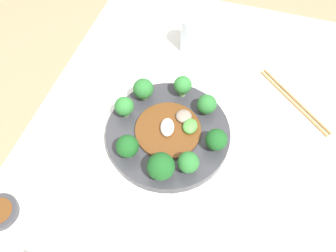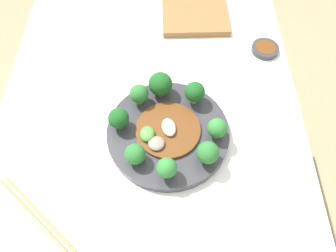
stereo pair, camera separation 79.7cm
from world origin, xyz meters
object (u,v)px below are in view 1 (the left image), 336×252
broccoli_south (216,140)px  broccoli_north (124,106)px  drinking_glass (192,34)px  chopsticks (294,101)px  broccoli_east (183,85)px  broccoli_northeast (143,89)px  broccoli_southwest (188,162)px  broccoli_northwest (127,147)px  stirfry_center (171,128)px  plate (168,133)px  broccoli_west (161,167)px  broccoli_southeast (207,104)px

broccoli_south → broccoli_north: bearing=83.4°
drinking_glass → chopsticks: bearing=-109.5°
broccoli_east → broccoli_northeast: (-0.04, 0.09, -0.00)m
broccoli_southwest → chopsticks: size_ratio=0.30×
broccoli_southwest → broccoli_south: 0.08m
broccoli_northwest → stirfry_center: 0.12m
broccoli_east → broccoli_southwest: bearing=-161.0°
broccoli_north → broccoli_northwest: (-0.10, -0.05, 0.00)m
plate → broccoli_northwest: broccoli_northwest is taller
broccoli_west → chopsticks: 0.41m
broccoli_northeast → plate: bearing=-131.6°
broccoli_southwest → broccoli_south: size_ratio=0.98×
broccoli_southeast → broccoli_southwest: broccoli_southwest is taller
broccoli_northwest → broccoli_southeast: bearing=-39.6°
broccoli_south → chopsticks: 0.27m
broccoli_southwest → broccoli_west: broccoli_west is taller
broccoli_south → drinking_glass: drinking_glass is taller
broccoli_north → chopsticks: 0.43m
stirfry_center → drinking_glass: 0.30m
broccoli_southwest → broccoli_southeast: bearing=-0.5°
plate → broccoli_northeast: size_ratio=4.91×
broccoli_west → broccoli_north: bearing=46.3°
broccoli_south → drinking_glass: 0.34m
broccoli_northwest → broccoli_south: bearing=-67.5°
drinking_glass → broccoli_southwest: bearing=-166.1°
plate → broccoli_northeast: bearing=48.4°
chopsticks → broccoli_southwest: bearing=143.0°
broccoli_northwest → chopsticks: 0.45m
broccoli_north → broccoli_south: broccoli_south is taller
plate → broccoli_west: (-0.11, -0.02, 0.05)m
chopsticks → drinking_glass: bearing=70.5°
broccoli_northwest → broccoli_east: bearing=-18.6°
broccoli_northeast → stirfry_center: broccoli_northeast is taller
broccoli_southeast → broccoli_northeast: (-0.00, 0.16, 0.00)m
broccoli_north → broccoli_south: bearing=-96.6°
plate → broccoli_west: 0.12m
broccoli_southeast → broccoli_northeast: size_ratio=0.91×
broccoli_east → broccoli_northeast: size_ratio=1.00×
broccoli_south → chopsticks: (0.21, -0.17, -0.05)m
plate → broccoli_northwest: (-0.09, 0.06, 0.05)m
broccoli_northwest → broccoli_south: broccoli_northwest is taller
chopsticks → plate: bearing=124.9°
broccoli_southeast → chopsticks: (0.12, -0.21, -0.05)m
broccoli_west → stirfry_center: bearing=6.0°
drinking_glass → broccoli_west: bearing=-173.9°
broccoli_southeast → chopsticks: 0.24m
stirfry_center → chopsticks: size_ratio=0.79×
broccoli_southwest → stirfry_center: bearing=35.7°
broccoli_east → broccoli_southeast: size_ratio=1.09×
broccoli_southeast → broccoli_west: size_ratio=0.81×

